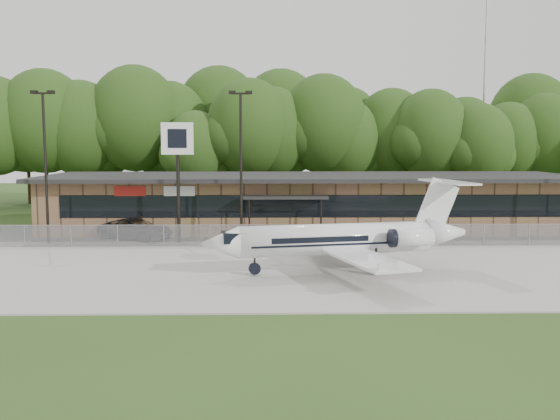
{
  "coord_description": "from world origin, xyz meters",
  "views": [
    {
      "loc": [
        -3.16,
        -25.27,
        6.87
      ],
      "look_at": [
        -2.47,
        12.0,
        2.79
      ],
      "focal_mm": 40.0,
      "sensor_mm": 36.0,
      "label": 1
    }
  ],
  "objects_px": {
    "terminal": "(308,201)",
    "business_jet": "(345,240)",
    "suv": "(136,229)",
    "pole_sign": "(178,151)"
  },
  "relations": [
    {
      "from": "terminal",
      "to": "business_jet",
      "type": "bearing_deg",
      "value": -87.15
    },
    {
      "from": "suv",
      "to": "pole_sign",
      "type": "relative_size",
      "value": 0.66
    },
    {
      "from": "business_jet",
      "to": "pole_sign",
      "type": "height_order",
      "value": "pole_sign"
    },
    {
      "from": "terminal",
      "to": "pole_sign",
      "type": "relative_size",
      "value": 5.02
    },
    {
      "from": "suv",
      "to": "business_jet",
      "type": "bearing_deg",
      "value": -104.52
    },
    {
      "from": "terminal",
      "to": "suv",
      "type": "distance_m",
      "value": 13.77
    },
    {
      "from": "business_jet",
      "to": "suv",
      "type": "relative_size",
      "value": 2.71
    },
    {
      "from": "terminal",
      "to": "suv",
      "type": "xyz_separation_m",
      "value": [
        -12.51,
        -5.57,
        -1.43
      ]
    },
    {
      "from": "business_jet",
      "to": "suv",
      "type": "height_order",
      "value": "business_jet"
    },
    {
      "from": "terminal",
      "to": "pole_sign",
      "type": "bearing_deg",
      "value": -142.34
    }
  ]
}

